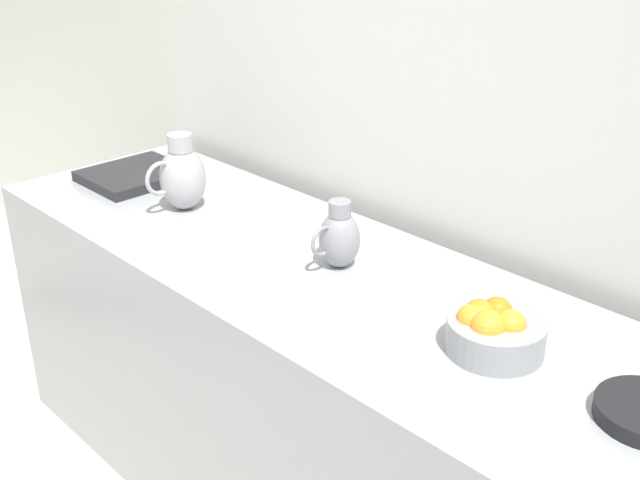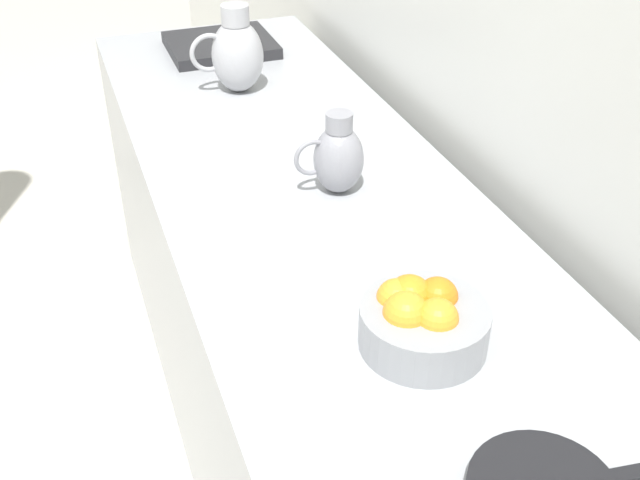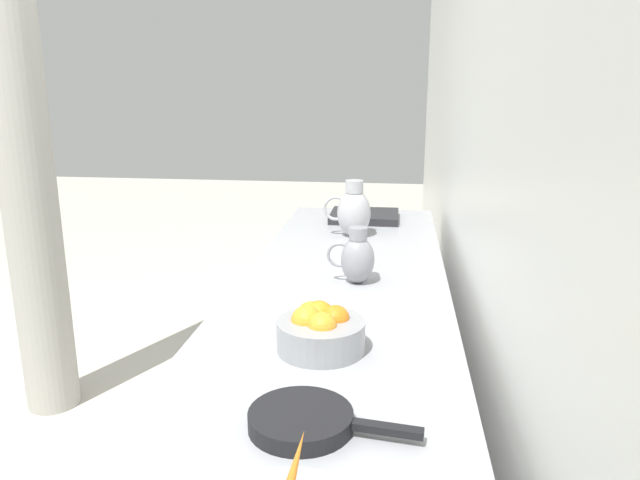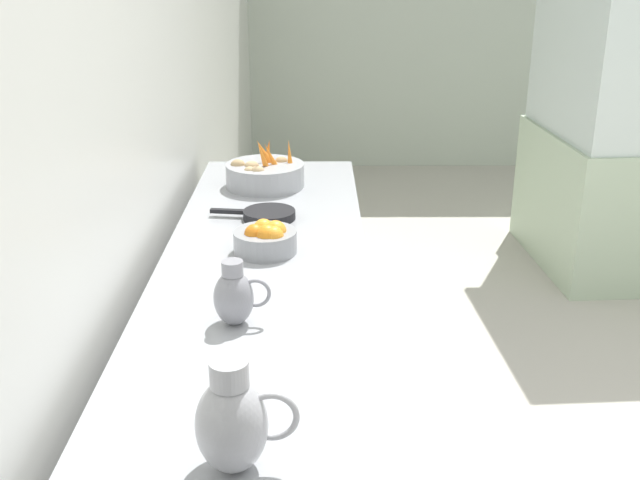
# 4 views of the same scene
# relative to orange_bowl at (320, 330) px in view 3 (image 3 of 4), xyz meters

# --- Properties ---
(tile_wall_left) EXTENTS (0.10, 9.00, 3.00)m
(tile_wall_left) POSITION_rel_orange_bowl_xyz_m (-0.48, 0.21, 0.53)
(tile_wall_left) COLOR silver
(tile_wall_left) RESTS_ON ground_plane
(prep_counter) EXTENTS (0.73, 3.06, 0.92)m
(prep_counter) POSITION_rel_orange_bowl_xyz_m (-0.00, -0.29, -0.51)
(prep_counter) COLOR #9EA0A5
(prep_counter) RESTS_ON ground_plane
(orange_bowl) EXTENTS (0.23, 0.23, 0.12)m
(orange_bowl) POSITION_rel_orange_bowl_xyz_m (0.00, 0.00, 0.00)
(orange_bowl) COLOR gray
(orange_bowl) RESTS_ON prep_counter
(metal_pitcher_tall) EXTENTS (0.21, 0.15, 0.25)m
(metal_pitcher_tall) POSITION_rel_orange_bowl_xyz_m (0.01, -1.20, 0.06)
(metal_pitcher_tall) COLOR #A3A3A8
(metal_pitcher_tall) RESTS_ON prep_counter
(metal_pitcher_short) EXTENTS (0.16, 0.12, 0.19)m
(metal_pitcher_short) POSITION_rel_orange_bowl_xyz_m (-0.06, -0.55, 0.03)
(metal_pitcher_short) COLOR gray
(metal_pitcher_short) RESTS_ON prep_counter
(counter_sink_basin) EXTENTS (0.34, 0.30, 0.04)m
(counter_sink_basin) POSITION_rel_orange_bowl_xyz_m (-0.02, -1.55, -0.04)
(counter_sink_basin) COLOR #232326
(counter_sink_basin) RESTS_ON prep_counter
(skillet_on_counter) EXTENTS (0.35, 0.21, 0.03)m
(skillet_on_counter) POSITION_rel_orange_bowl_xyz_m (-0.02, 0.36, -0.04)
(skillet_on_counter) COLOR black
(skillet_on_counter) RESTS_ON prep_counter
(support_column) EXTENTS (0.25, 0.25, 3.00)m
(support_column) POSITION_rel_orange_bowl_xyz_m (1.52, -1.14, 0.53)
(support_column) COLOR #9E9B93
(support_column) RESTS_ON ground_plane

